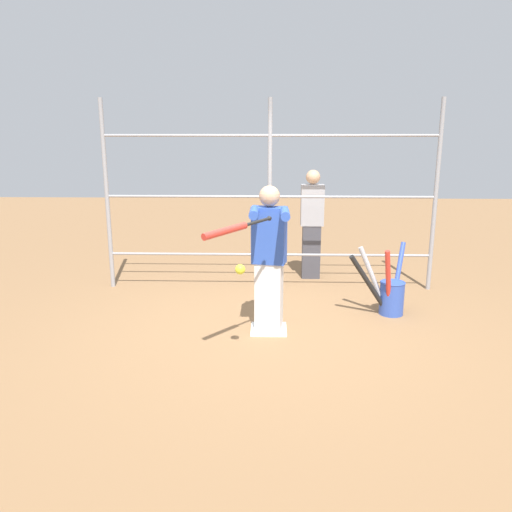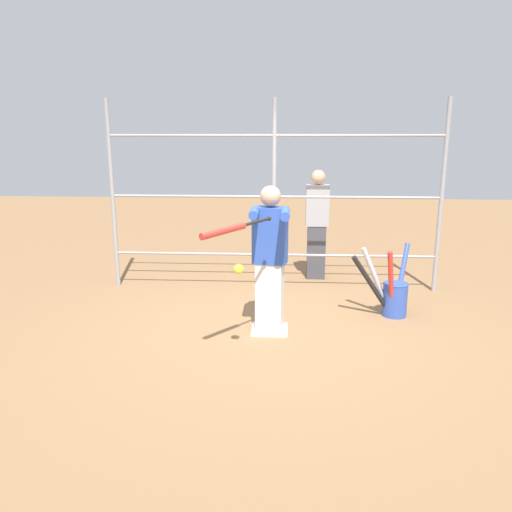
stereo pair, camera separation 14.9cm
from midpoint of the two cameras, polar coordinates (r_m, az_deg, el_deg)
name	(u,v)px [view 1 (the left image)]	position (r m, az deg, el deg)	size (l,w,h in m)	color
ground_plane	(269,330)	(5.68, 0.70, -8.46)	(24.00, 24.00, 0.00)	olive
home_plate	(269,329)	(5.68, 0.70, -8.37)	(0.40, 0.40, 0.02)	white
fence_backstop	(270,197)	(6.91, 0.96, 6.79)	(4.59, 0.06, 2.62)	#939399
batter	(269,255)	(5.40, 0.72, 0.13)	(0.41, 0.60, 1.62)	silver
baseball_bat_swinging	(231,229)	(4.54, -3.81, 3.06)	(0.61, 0.68, 0.12)	black
softball_in_flight	(240,269)	(4.65, -2.74, -1.54)	(0.10, 0.10, 0.10)	yellow
bat_bucket	(389,293)	(6.28, 14.34, -4.16)	(0.83, 0.74, 0.85)	#3351B2
bystander_behind_fence	(312,223)	(7.54, 5.84, 3.80)	(0.34, 0.21, 1.64)	#3F3F47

